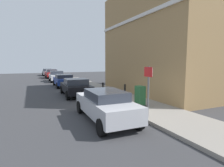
{
  "coord_description": "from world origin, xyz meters",
  "views": [
    {
      "loc": [
        -4.09,
        -8.88,
        2.62
      ],
      "look_at": [
        0.92,
        2.19,
        1.2
      ],
      "focal_mm": 28.91,
      "sensor_mm": 36.0,
      "label": 1
    }
  ],
  "objects_px": {
    "car_silver": "(105,104)",
    "car_blue": "(64,80)",
    "utility_cabinet": "(140,97)",
    "bollard_far_kerb": "(103,89)",
    "bollard_near_cabinet": "(125,91)",
    "car_white": "(57,76)",
    "car_grey": "(47,72)",
    "street_sign": "(148,84)",
    "car_black": "(76,87)",
    "car_red": "(52,74)"
  },
  "relations": [
    {
      "from": "car_black",
      "to": "car_red",
      "type": "relative_size",
      "value": 0.93
    },
    {
      "from": "car_black",
      "to": "car_blue",
      "type": "distance_m",
      "value": 6.01
    },
    {
      "from": "car_silver",
      "to": "bollard_near_cabinet",
      "type": "bearing_deg",
      "value": -39.87
    },
    {
      "from": "car_red",
      "to": "bollard_far_kerb",
      "type": "distance_m",
      "value": 19.87
    },
    {
      "from": "car_red",
      "to": "car_silver",
      "type": "bearing_deg",
      "value": 178.79
    },
    {
      "from": "utility_cabinet",
      "to": "bollard_far_kerb",
      "type": "height_order",
      "value": "utility_cabinet"
    },
    {
      "from": "car_silver",
      "to": "car_black",
      "type": "xyz_separation_m",
      "value": [
        0.2,
        6.65,
        -0.03
      ]
    },
    {
      "from": "car_silver",
      "to": "utility_cabinet",
      "type": "distance_m",
      "value": 2.85
    },
    {
      "from": "car_black",
      "to": "bollard_near_cabinet",
      "type": "relative_size",
      "value": 4.01
    },
    {
      "from": "car_silver",
      "to": "car_white",
      "type": "xyz_separation_m",
      "value": [
        0.28,
        18.55,
        0.02
      ]
    },
    {
      "from": "car_grey",
      "to": "utility_cabinet",
      "type": "relative_size",
      "value": 3.92
    },
    {
      "from": "car_grey",
      "to": "street_sign",
      "type": "bearing_deg",
      "value": -175.41
    },
    {
      "from": "car_blue",
      "to": "bollard_near_cabinet",
      "type": "bearing_deg",
      "value": -165.36
    },
    {
      "from": "street_sign",
      "to": "bollard_near_cabinet",
      "type": "bearing_deg",
      "value": 76.9
    },
    {
      "from": "car_blue",
      "to": "car_white",
      "type": "xyz_separation_m",
      "value": [
        0.01,
        5.89,
        0.04
      ]
    },
    {
      "from": "car_grey",
      "to": "car_silver",
      "type": "bearing_deg",
      "value": -178.65
    },
    {
      "from": "car_blue",
      "to": "car_white",
      "type": "bearing_deg",
      "value": 0.17
    },
    {
      "from": "car_silver",
      "to": "car_blue",
      "type": "bearing_deg",
      "value": -0.45
    },
    {
      "from": "car_blue",
      "to": "bollard_far_kerb",
      "type": "distance_m",
      "value": 8.04
    },
    {
      "from": "car_black",
      "to": "bollard_far_kerb",
      "type": "bearing_deg",
      "value": -139.12
    },
    {
      "from": "car_silver",
      "to": "car_red",
      "type": "distance_m",
      "value": 24.57
    },
    {
      "from": "car_black",
      "to": "bollard_near_cabinet",
      "type": "distance_m",
      "value": 4.31
    },
    {
      "from": "car_black",
      "to": "car_red",
      "type": "bearing_deg",
      "value": 1.3
    },
    {
      "from": "car_red",
      "to": "bollard_near_cabinet",
      "type": "relative_size",
      "value": 4.33
    },
    {
      "from": "car_silver",
      "to": "car_red",
      "type": "height_order",
      "value": "car_red"
    },
    {
      "from": "car_silver",
      "to": "car_blue",
      "type": "relative_size",
      "value": 1.07
    },
    {
      "from": "car_white",
      "to": "car_grey",
      "type": "xyz_separation_m",
      "value": [
        -0.18,
        12.78,
        -0.04
      ]
    },
    {
      "from": "car_silver",
      "to": "car_grey",
      "type": "height_order",
      "value": "car_silver"
    },
    {
      "from": "car_blue",
      "to": "street_sign",
      "type": "xyz_separation_m",
      "value": [
        1.54,
        -13.36,
        0.95
      ]
    },
    {
      "from": "car_blue",
      "to": "bollard_near_cabinet",
      "type": "xyz_separation_m",
      "value": [
        2.44,
        -9.51,
        -0.01
      ]
    },
    {
      "from": "car_white",
      "to": "bollard_near_cabinet",
      "type": "xyz_separation_m",
      "value": [
        2.43,
        -15.4,
        -0.05
      ]
    },
    {
      "from": "car_silver",
      "to": "car_red",
      "type": "relative_size",
      "value": 0.96
    },
    {
      "from": "car_blue",
      "to": "bollard_near_cabinet",
      "type": "relative_size",
      "value": 3.9
    },
    {
      "from": "car_black",
      "to": "street_sign",
      "type": "relative_size",
      "value": 1.81
    },
    {
      "from": "bollard_near_cabinet",
      "to": "car_grey",
      "type": "bearing_deg",
      "value": 95.28
    },
    {
      "from": "utility_cabinet",
      "to": "street_sign",
      "type": "xyz_separation_m",
      "value": [
        -0.8,
        -1.86,
        0.98
      ]
    },
    {
      "from": "car_black",
      "to": "car_grey",
      "type": "relative_size",
      "value": 0.92
    },
    {
      "from": "car_white",
      "to": "car_grey",
      "type": "height_order",
      "value": "car_white"
    },
    {
      "from": "car_black",
      "to": "car_white",
      "type": "relative_size",
      "value": 0.95
    },
    {
      "from": "bollard_near_cabinet",
      "to": "bollard_far_kerb",
      "type": "distance_m",
      "value": 1.87
    },
    {
      "from": "car_grey",
      "to": "street_sign",
      "type": "distance_m",
      "value": 32.09
    },
    {
      "from": "car_blue",
      "to": "car_grey",
      "type": "relative_size",
      "value": 0.9
    },
    {
      "from": "bollard_near_cabinet",
      "to": "street_sign",
      "type": "xyz_separation_m",
      "value": [
        -0.9,
        -3.86,
        0.96
      ]
    },
    {
      "from": "car_white",
      "to": "bollard_near_cabinet",
      "type": "height_order",
      "value": "car_white"
    },
    {
      "from": "car_black",
      "to": "car_white",
      "type": "height_order",
      "value": "car_white"
    },
    {
      "from": "car_black",
      "to": "bollard_near_cabinet",
      "type": "bearing_deg",
      "value": -142.96
    },
    {
      "from": "car_white",
      "to": "car_grey",
      "type": "bearing_deg",
      "value": 2.14
    },
    {
      "from": "street_sign",
      "to": "car_red",
      "type": "bearing_deg",
      "value": 93.58
    },
    {
      "from": "bollard_far_kerb",
      "to": "street_sign",
      "type": "distance_m",
      "value": 5.55
    },
    {
      "from": "utility_cabinet",
      "to": "bollard_near_cabinet",
      "type": "relative_size",
      "value": 1.11
    }
  ]
}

